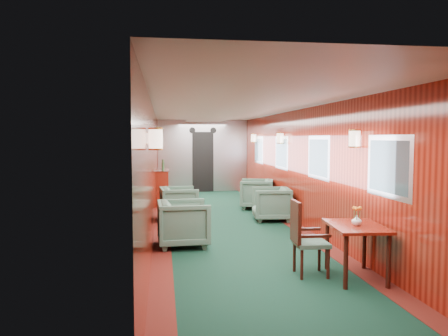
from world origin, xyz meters
The scene contains 12 objects.
room centered at (0.00, 0.00, 1.63)m, with size 12.00×12.10×2.40m.
bulkhead centered at (0.00, 5.91, 1.18)m, with size 2.98×0.17×2.39m.
windows_right centered at (1.49, 0.25, 1.45)m, with size 0.02×8.60×0.80m.
wall_sconces centered at (0.00, 0.57, 1.79)m, with size 2.97×7.97×0.25m.
dining_table centered at (1.13, -3.39, 0.59)m, with size 0.74×0.99×0.70m.
side_chair centered at (0.51, -3.18, 0.54)m, with size 0.46×0.48×0.99m.
credenza centered at (-1.34, 3.19, 0.48)m, with size 0.33×1.06×1.22m.
flower_vase centered at (1.12, -3.42, 0.76)m, with size 0.13×0.13×0.13m, color white.
armchair_left_near centered at (-0.98, -1.40, 0.38)m, with size 0.82×0.84×0.77m, color #1A3D31.
armchair_left_far centered at (-0.97, 1.00, 0.36)m, with size 0.78×0.80×0.73m, color #1A3D31.
armchair_right_near centered at (1.02, 0.59, 0.36)m, with size 0.78×0.80×0.73m, color #1A3D31.
armchair_right_far centered at (1.04, 2.23, 0.38)m, with size 0.81×0.83×0.76m, color #1A3D31.
Camera 1 is at (-1.32, -8.63, 1.82)m, focal length 35.00 mm.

